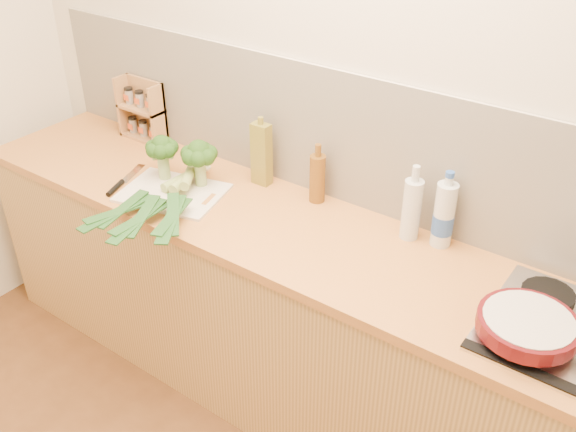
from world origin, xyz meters
name	(u,v)px	position (x,y,z in m)	size (l,w,h in m)	color
room_shell	(347,140)	(0.00, 1.49, 1.17)	(3.50, 3.50, 3.50)	beige
counter	(302,322)	(0.00, 1.20, 0.45)	(3.20, 0.62, 0.90)	tan
chopping_board	(173,193)	(-0.60, 1.12, 0.91)	(0.41, 0.30, 0.01)	white
broccoli_left	(162,149)	(-0.71, 1.18, 1.05)	(0.14, 0.14, 0.20)	#94AE65
broccoli_right	(199,155)	(-0.55, 1.23, 1.05)	(0.15, 0.15, 0.20)	#94AE65
leek_front	(163,189)	(-0.62, 1.08, 0.94)	(0.11, 0.67, 0.04)	white
leek_mid	(174,189)	(-0.56, 1.08, 0.95)	(0.22, 0.69, 0.04)	white
leek_back	(184,187)	(-0.51, 1.10, 0.97)	(0.40, 0.59, 0.04)	white
chefs_knife	(120,184)	(-0.83, 1.03, 0.91)	(0.13, 0.29, 0.02)	silver
skillet	(529,325)	(0.87, 1.09, 0.96)	(0.43, 0.30, 0.05)	#550E12
spice_rack	(144,113)	(-1.10, 1.44, 1.03)	(0.24, 0.10, 0.29)	#B0884B
oil_tin	(261,154)	(-0.36, 1.41, 1.04)	(0.08, 0.05, 0.30)	olive
glass_bottle	(412,208)	(0.34, 1.40, 1.02)	(0.07, 0.07, 0.30)	silver
amber_bottle	(317,178)	(-0.09, 1.42, 1.01)	(0.06, 0.06, 0.25)	brown
water_bottle	(444,217)	(0.45, 1.43, 1.02)	(0.08, 0.08, 0.28)	silver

